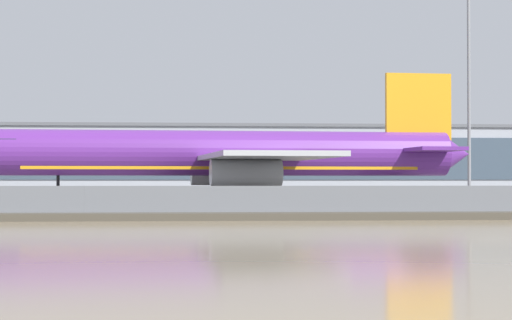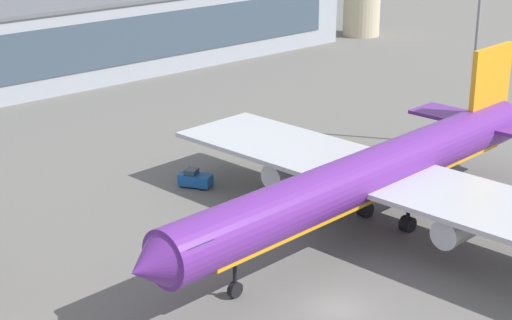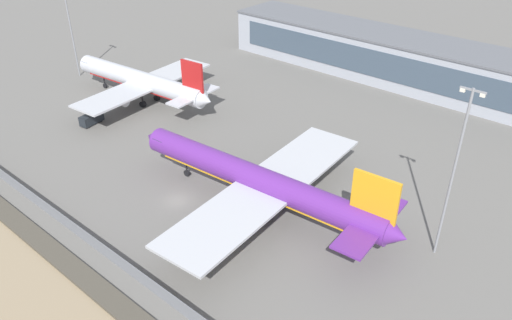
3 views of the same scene
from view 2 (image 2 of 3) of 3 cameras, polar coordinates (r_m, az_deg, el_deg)
name	(u,v)px [view 2 (image 2 of 3)]	position (r m, az deg, el deg)	size (l,w,h in m)	color
ground_plane	(339,309)	(62.66, 5.53, -9.86)	(500.00, 500.00, 0.00)	#66635E
cargo_jet_purple	(373,175)	(73.28, 7.78, -1.03)	(50.18, 43.60, 13.50)	#602889
baggage_tug	(195,179)	(84.24, -4.09, -1.28)	(2.95, 3.57, 1.80)	#19519E
terminal_building	(12,48)	(124.14, -15.97, 7.22)	(114.99, 16.53, 11.54)	#9EA3AD
apron_light_mast_apron_east	(478,20)	(96.03, 14.60, 9.00)	(3.20, 0.40, 25.63)	gray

